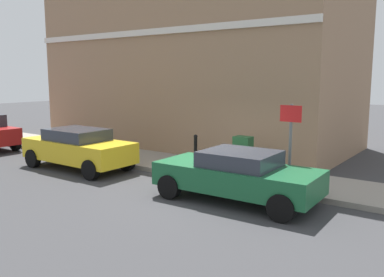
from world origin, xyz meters
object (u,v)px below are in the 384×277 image
utility_cabinet (243,156)px  street_sign (290,134)px  car_yellow (78,148)px  bollard_near_cabinet (196,148)px  car_green (237,175)px

utility_cabinet → street_sign: bearing=-116.9°
car_yellow → utility_cabinet: 5.63m
car_yellow → utility_cabinet: size_ratio=3.60×
bollard_near_cabinet → street_sign: (-1.10, -3.88, 0.96)m
car_yellow → utility_cabinet: (2.34, -5.12, -0.06)m
car_yellow → bollard_near_cabinet: bearing=-142.8°
car_yellow → bollard_near_cabinet: (2.44, -3.22, -0.04)m
utility_cabinet → bollard_near_cabinet: utility_cabinet is taller
car_green → bollard_near_cabinet: size_ratio=4.07×
car_green → street_sign: size_ratio=1.84×
car_yellow → street_sign: bearing=-169.3°
utility_cabinet → street_sign: size_ratio=0.50×
bollard_near_cabinet → street_sign: bearing=-105.8°
car_green → street_sign: bearing=-123.4°
car_yellow → street_sign: (1.34, -7.09, 0.92)m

